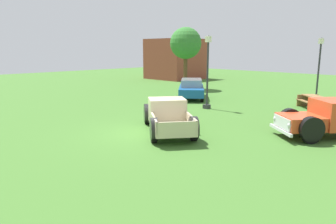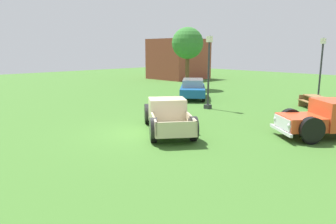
# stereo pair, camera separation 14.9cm
# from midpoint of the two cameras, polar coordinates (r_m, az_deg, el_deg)

# --- Properties ---
(ground_plane) EXTENTS (80.00, 80.00, 0.00)m
(ground_plane) POSITION_cam_midpoint_polar(r_m,az_deg,el_deg) (13.88, -3.75, -3.84)
(ground_plane) COLOR #3D6B28
(pickup_truck_foreground) EXTENTS (4.85, 4.19, 1.46)m
(pickup_truck_foreground) POSITION_cam_midpoint_polar(r_m,az_deg,el_deg) (14.25, -0.51, -0.52)
(pickup_truck_foreground) COLOR #C6B793
(pickup_truck_foreground) RESTS_ON ground_plane
(pickup_truck_behind_left) EXTENTS (4.61, 5.13, 1.57)m
(pickup_truck_behind_left) POSITION_cam_midpoint_polar(r_m,az_deg,el_deg) (14.75, 27.35, -1.20)
(pickup_truck_behind_left) COLOR #D14723
(pickup_truck_behind_left) RESTS_ON ground_plane
(sedan_distant_b) EXTENTS (4.15, 4.43, 1.44)m
(sedan_distant_b) POSITION_cam_midpoint_polar(r_m,az_deg,el_deg) (23.64, 4.10, 4.33)
(sedan_distant_b) COLOR #195699
(sedan_distant_b) RESTS_ON ground_plane
(lamp_post_near) EXTENTS (0.36, 0.36, 4.48)m
(lamp_post_near) POSITION_cam_midpoint_polar(r_m,az_deg,el_deg) (19.40, 7.01, 7.47)
(lamp_post_near) COLOR #2D2D33
(lamp_post_near) RESTS_ON ground_plane
(lamp_post_far) EXTENTS (0.36, 0.36, 4.44)m
(lamp_post_far) POSITION_cam_midpoint_polar(r_m,az_deg,el_deg) (23.97, 25.61, 7.12)
(lamp_post_far) COLOR #2D2D33
(lamp_post_far) RESTS_ON ground_plane
(picnic_table) EXTENTS (2.33, 2.30, 0.78)m
(picnic_table) POSITION_cam_midpoint_polar(r_m,az_deg,el_deg) (21.59, 24.88, 1.93)
(picnic_table) COLOR olive
(picnic_table) RESTS_ON ground_plane
(oak_tree_east) EXTENTS (2.88, 2.88, 5.63)m
(oak_tree_east) POSITION_cam_midpoint_polar(r_m,az_deg,el_deg) (29.30, 3.10, 12.34)
(oak_tree_east) COLOR brown
(oak_tree_east) RESTS_ON ground_plane
(brick_pavilion) EXTENTS (5.82, 5.87, 4.90)m
(brick_pavilion) POSITION_cam_midpoint_polar(r_m,az_deg,el_deg) (39.84, 1.36, 9.64)
(brick_pavilion) COLOR brown
(brick_pavilion) RESTS_ON ground_plane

